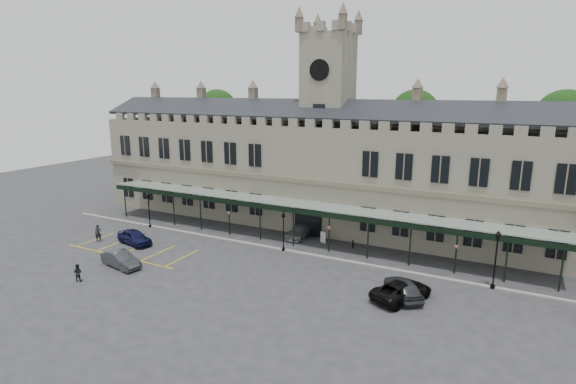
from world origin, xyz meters
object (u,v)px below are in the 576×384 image
at_px(lamp_post_left, 149,207).
at_px(traffic_cone, 403,292).
at_px(station_building, 326,172).
at_px(sign_board, 323,237).
at_px(car_taxi, 300,231).
at_px(clock_tower, 328,115).
at_px(lamp_post_right, 496,254).
at_px(car_left_b, 121,259).
at_px(person_b, 78,273).
at_px(car_van, 402,290).
at_px(person_a, 98,233).
at_px(lamp_post_mid, 283,228).
at_px(car_left_a, 135,237).
at_px(car_right_a, 403,288).

relative_size(lamp_post_left, traffic_cone, 5.58).
xyz_separation_m(station_building, traffic_cone, (12.99, -15.33, -6.10)).
relative_size(sign_board, car_taxi, 0.26).
relative_size(lamp_post_left, car_taxi, 0.92).
xyz_separation_m(clock_tower, lamp_post_left, (-18.06, -10.75, -10.61)).
bearing_deg(lamp_post_right, sign_board, 166.43).
bearing_deg(car_left_b, traffic_cone, -65.83).
relative_size(lamp_post_right, sign_board, 4.20).
relative_size(lamp_post_right, car_left_b, 1.13).
distance_m(lamp_post_left, lamp_post_right, 37.27).
distance_m(clock_tower, person_b, 30.61).
bearing_deg(lamp_post_right, car_van, -139.01).
height_order(lamp_post_right, sign_board, lamp_post_right).
bearing_deg(person_a, lamp_post_left, 37.57).
relative_size(clock_tower, lamp_post_left, 5.89).
relative_size(traffic_cone, car_taxi, 0.17).
bearing_deg(sign_board, station_building, 130.49).
distance_m(station_building, lamp_post_left, 21.34).
xyz_separation_m(lamp_post_left, car_van, (31.06, -5.23, -1.76)).
height_order(sign_board, person_b, person_b).
xyz_separation_m(station_building, lamp_post_mid, (-0.20, -10.54, -4.02)).
distance_m(car_left_a, car_right_a, 28.09).
bearing_deg(clock_tower, car_taxi, -95.48).
bearing_deg(car_right_a, clock_tower, -86.02).
height_order(lamp_post_right, car_van, lamp_post_right).
bearing_deg(car_van, person_b, 46.86).
bearing_deg(car_van, car_left_a, 27.02).
relative_size(lamp_post_right, car_taxi, 1.09).
distance_m(lamp_post_right, car_left_a, 34.79).
distance_m(traffic_cone, car_right_a, 0.42).
bearing_deg(lamp_post_mid, car_right_a, -20.29).
distance_m(lamp_post_left, person_a, 6.71).
distance_m(traffic_cone, car_taxi, 16.52).
xyz_separation_m(traffic_cone, car_right_a, (0.01, -0.10, 0.41)).
bearing_deg(car_van, lamp_post_mid, 4.83).
relative_size(station_building, car_left_b, 13.58).
distance_m(car_left_a, person_a, 4.27).
bearing_deg(car_left_a, clock_tower, -30.30).
distance_m(station_building, sign_board, 9.06).
height_order(lamp_post_right, person_a, lamp_post_right).
bearing_deg(lamp_post_mid, car_taxi, 94.64).
relative_size(sign_board, person_a, 0.64).
bearing_deg(lamp_post_left, clock_tower, 30.76).
bearing_deg(station_building, person_b, -116.13).
relative_size(car_left_a, car_taxi, 0.99).
distance_m(car_left_a, car_taxi, 17.65).
distance_m(lamp_post_left, car_left_b, 12.47).
height_order(traffic_cone, car_left_a, car_left_a).
height_order(lamp_post_left, car_left_b, lamp_post_left).
height_order(traffic_cone, car_left_b, car_left_b).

